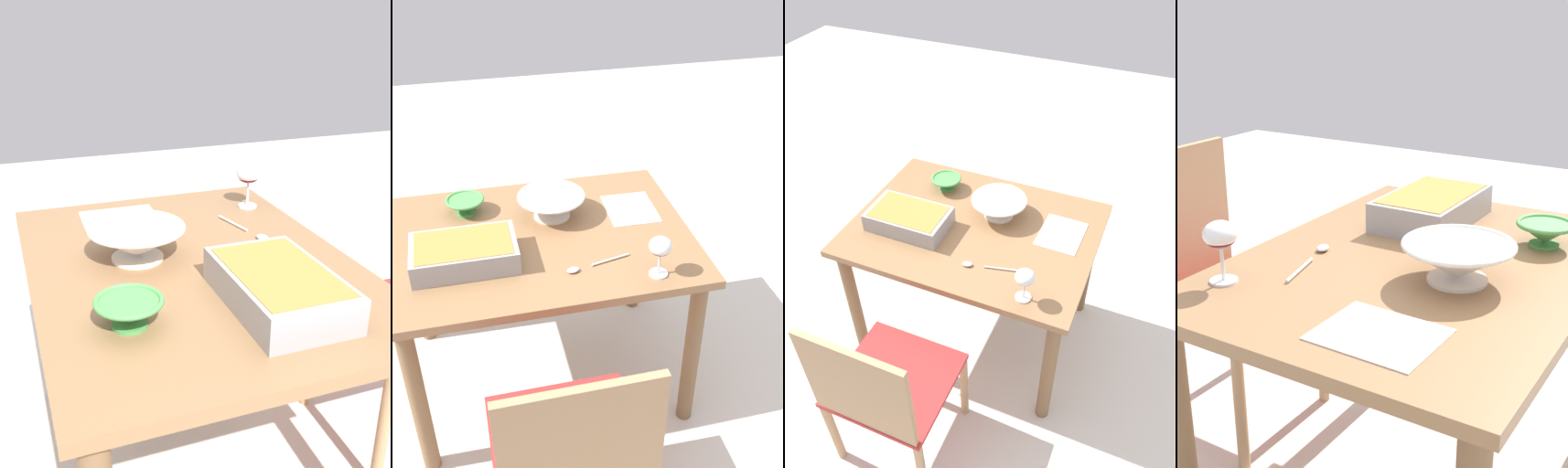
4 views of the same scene
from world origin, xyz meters
TOP-DOWN VIEW (x-y plane):
  - ground_plane at (0.00, 0.00)m, footprint 8.00×8.00m
  - dining_table at (0.00, 0.00)m, footprint 1.12×0.84m
  - wine_glass at (-0.35, 0.33)m, footprint 0.08×0.08m
  - casserole_dish at (0.28, 0.11)m, footprint 0.36×0.23m
  - mixing_bowl at (-0.07, -0.13)m, footprint 0.26×0.26m
  - small_bowl at (0.26, -0.23)m, footprint 0.15×0.15m
  - serving_spoon at (-0.12, 0.24)m, footprint 0.24×0.07m
  - napkin at (-0.39, -0.11)m, footprint 0.20×0.24m

SIDE VIEW (x-z plane):
  - ground_plane at x=0.00m, z-range 0.00..0.00m
  - dining_table at x=0.00m, z-range 0.25..0.98m
  - napkin at x=-0.39m, z-range 0.72..0.72m
  - serving_spoon at x=-0.12m, z-range 0.72..0.74m
  - small_bowl at x=0.26m, z-range 0.73..0.79m
  - casserole_dish at x=0.28m, z-range 0.73..0.81m
  - mixing_bowl at x=-0.07m, z-range 0.73..0.82m
  - wine_glass at x=-0.35m, z-range 0.76..0.90m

